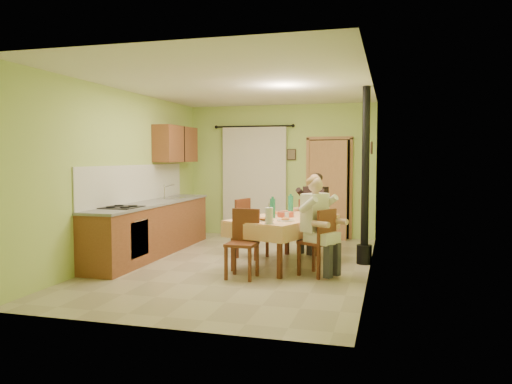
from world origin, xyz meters
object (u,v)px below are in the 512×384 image
(dining_table, at_px, (284,241))
(man_far, at_px, (315,204))
(chair_far, at_px, (314,237))
(chair_right, at_px, (317,256))
(stove_flue, at_px, (365,200))
(chair_near, at_px, (242,257))
(chair_left, at_px, (251,240))
(man_right, at_px, (317,215))

(dining_table, xyz_separation_m, man_far, (0.32, 1.08, 0.50))
(chair_far, bearing_deg, man_far, 90.00)
(chair_far, relative_size, chair_right, 1.00)
(man_far, relative_size, stove_flue, 0.50)
(chair_far, bearing_deg, chair_near, -85.06)
(dining_table, distance_m, chair_left, 0.81)
(chair_near, height_order, chair_left, chair_left)
(dining_table, height_order, chair_near, chair_near)
(chair_near, distance_m, stove_flue, 2.25)
(man_right, bearing_deg, chair_left, 79.81)
(dining_table, bearing_deg, chair_left, 164.22)
(man_right, distance_m, stove_flue, 1.18)
(chair_near, distance_m, man_right, 1.22)
(dining_table, relative_size, chair_right, 2.13)
(man_right, bearing_deg, chair_right, -90.00)
(chair_far, bearing_deg, stove_flue, -10.20)
(chair_far, height_order, chair_right, same)
(dining_table, distance_m, chair_far, 1.11)
(chair_near, bearing_deg, man_far, -107.24)
(dining_table, xyz_separation_m, man_right, (0.59, -0.54, 0.50))
(chair_right, bearing_deg, stove_flue, -2.67)
(chair_far, bearing_deg, chair_left, -124.21)
(chair_right, xyz_separation_m, stove_flue, (0.61, 1.00, 0.73))
(man_right, bearing_deg, chair_near, 141.48)
(man_far, bearing_deg, man_right, -56.26)
(dining_table, xyz_separation_m, chair_far, (0.32, 1.06, -0.09))
(man_far, distance_m, man_right, 1.64)
(dining_table, relative_size, chair_far, 2.14)
(chair_far, height_order, chair_near, chair_far)
(man_right, xyz_separation_m, stove_flue, (0.62, 0.99, 0.15))
(chair_right, bearing_deg, man_far, 38.68)
(chair_far, xyz_separation_m, stove_flue, (0.90, -0.62, 0.73))
(chair_right, xyz_separation_m, man_right, (-0.01, 0.01, 0.59))
(chair_near, bearing_deg, dining_table, -110.23)
(chair_near, bearing_deg, chair_far, -107.21)
(chair_far, relative_size, chair_left, 0.98)
(chair_left, bearing_deg, chair_right, 68.48)
(dining_table, xyz_separation_m, stove_flue, (1.21, 0.45, 0.64))
(dining_table, relative_size, man_right, 1.48)
(chair_left, relative_size, man_far, 0.71)
(chair_near, xyz_separation_m, chair_left, (-0.26, 1.42, 0.00))
(chair_right, height_order, man_far, man_far)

